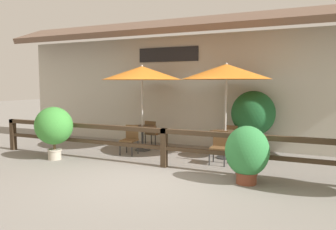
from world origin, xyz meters
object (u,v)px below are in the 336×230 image
object	(u,v)px
chair_near_streetside	(130,138)
potted_plant_broad_leaf	(247,153)
chair_near_wallside	(152,132)
potted_plant_tall_tropical	(253,115)
patio_umbrella_middle	(226,72)
chair_middle_wallside	(232,138)
patio_umbrella_near	(142,73)
potted_plant_corner_fern	(54,127)
chair_middle_streetside	(220,146)
dining_table_near	(142,131)
dining_table_middle	(225,137)

from	to	relation	value
chair_near_streetside	potted_plant_broad_leaf	xyz separation A→B (m)	(3.61, -1.44, 0.18)
chair_near_wallside	potted_plant_tall_tropical	distance (m)	3.24
patio_umbrella_middle	chair_middle_wallside	size ratio (longest dim) A/B	3.10
patio_umbrella_near	chair_middle_wallside	distance (m)	3.30
potted_plant_broad_leaf	chair_near_wallside	bearing A→B (deg)	142.25
potted_plant_broad_leaf	potted_plant_corner_fern	world-z (taller)	potted_plant_corner_fern
chair_middle_streetside	dining_table_near	bearing A→B (deg)	163.55
potted_plant_corner_fern	chair_near_wallside	bearing A→B (deg)	60.44
patio_umbrella_middle	potted_plant_corner_fern	world-z (taller)	patio_umbrella_middle
dining_table_middle	potted_plant_tall_tropical	world-z (taller)	potted_plant_tall_tropical
chair_near_wallside	dining_table_near	bearing A→B (deg)	94.20
potted_plant_broad_leaf	chair_middle_streetside	bearing A→B (deg)	124.45
chair_middle_wallside	dining_table_near	bearing A→B (deg)	22.56
chair_near_wallside	potted_plant_corner_fern	distance (m)	3.17
patio_umbrella_near	chair_near_wallside	size ratio (longest dim) A/B	3.10
dining_table_middle	potted_plant_broad_leaf	bearing A→B (deg)	-64.66
patio_umbrella_middle	chair_middle_streetside	xyz separation A→B (m)	(0.04, -0.70, -1.89)
patio_umbrella_middle	potted_plant_tall_tropical	xyz separation A→B (m)	(0.58, 0.92, -1.23)
dining_table_near	potted_plant_broad_leaf	bearing A→B (deg)	-30.49
chair_middle_streetside	potted_plant_tall_tropical	size ratio (longest dim) A/B	0.46
chair_middle_wallside	chair_near_wallside	bearing A→B (deg)	8.32
patio_umbrella_near	chair_near_wallside	distance (m)	2.00
chair_middle_wallside	potted_plant_broad_leaf	xyz separation A→B (m)	(0.95, -2.78, 0.18)
dining_table_near	potted_plant_corner_fern	bearing A→B (deg)	-126.90
chair_near_streetside	potted_plant_tall_tropical	size ratio (longest dim) A/B	0.46
chair_middle_streetside	chair_near_streetside	bearing A→B (deg)	177.74
chair_middle_streetside	potted_plant_tall_tropical	bearing A→B (deg)	70.32
potted_plant_broad_leaf	chair_middle_wallside	bearing A→B (deg)	108.93
dining_table_near	potted_plant_broad_leaf	size ratio (longest dim) A/B	0.73
chair_near_streetside	chair_middle_wallside	world-z (taller)	same
chair_near_wallside	potted_plant_tall_tropical	size ratio (longest dim) A/B	0.46
patio_umbrella_middle	patio_umbrella_near	bearing A→B (deg)	179.56
chair_near_streetside	chair_middle_streetside	size ratio (longest dim) A/B	1.00
chair_near_wallside	chair_middle_streetside	size ratio (longest dim) A/B	1.00
patio_umbrella_near	chair_middle_streetside	world-z (taller)	patio_umbrella_near
chair_middle_streetside	patio_umbrella_middle	bearing A→B (deg)	91.80
patio_umbrella_middle	potted_plant_corner_fern	bearing A→B (deg)	-153.63
chair_near_streetside	chair_middle_streetside	xyz separation A→B (m)	(2.66, -0.05, 0.00)
patio_umbrella_near	potted_plant_tall_tropical	distance (m)	3.51
chair_near_streetside	potted_plant_broad_leaf	distance (m)	3.89
patio_umbrella_near	chair_middle_wallside	xyz separation A→B (m)	(2.62, 0.68, -1.89)
dining_table_middle	chair_middle_streetside	bearing A→B (deg)	-87.05
chair_middle_wallside	potted_plant_tall_tropical	distance (m)	0.88
dining_table_near	chair_near_wallside	distance (m)	0.68
chair_near_streetside	patio_umbrella_middle	bearing A→B (deg)	11.28
dining_table_middle	potted_plant_corner_fern	xyz separation A→B (m)	(-4.14, -2.05, 0.30)
patio_umbrella_near	potted_plant_corner_fern	xyz separation A→B (m)	(-1.56, -2.07, -1.46)
patio_umbrella_near	potted_plant_broad_leaf	size ratio (longest dim) A/B	2.18
potted_plant_tall_tropical	chair_middle_wallside	bearing A→B (deg)	-158.00
potted_plant_corner_fern	patio_umbrella_near	bearing A→B (deg)	53.10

